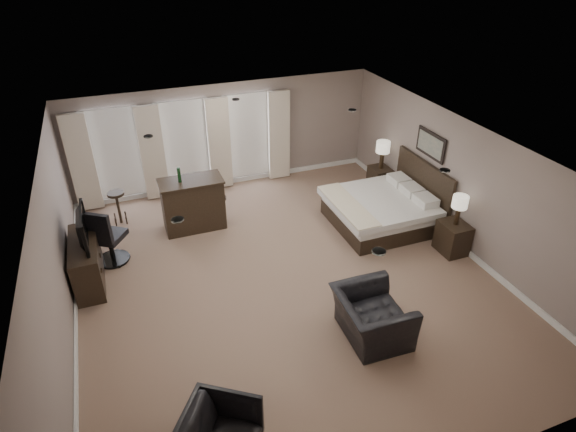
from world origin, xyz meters
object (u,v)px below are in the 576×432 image
object	(u,v)px
bar_counter	(193,204)
armchair_near	(372,310)
bed	(379,198)
nightstand_near	(453,238)
tv	(81,240)
lamp_far	(382,155)
bar_stool_left	(118,208)
bar_stool_right	(220,211)
nightstand_far	(380,179)
desk_chair	(108,235)
dresser	(87,262)
lamp_near	(458,210)

from	to	relation	value
bar_counter	armchair_near	bearing A→B (deg)	-65.19
armchair_near	bed	bearing A→B (deg)	-29.38
nightstand_near	tv	distance (m)	7.13
lamp_far	bar_stool_left	size ratio (longest dim) A/B	0.91
bar_counter	bar_stool_right	world-z (taller)	bar_counter
nightstand_far	tv	xyz separation A→B (m)	(-6.92, -1.32, 0.63)
nightstand_far	armchair_near	world-z (taller)	armchair_near
bar_counter	bar_stool_right	size ratio (longest dim) A/B	1.90
nightstand_far	bar_stool_left	bearing A→B (deg)	173.83
bed	desk_chair	world-z (taller)	bed
bar_stool_right	desk_chair	distance (m)	2.41
dresser	bar_stool_right	size ratio (longest dim) A/B	2.12
bar_stool_left	lamp_near	bearing A→B (deg)	-29.83
dresser	armchair_near	size ratio (longest dim) A/B	1.25
bed	desk_chair	distance (m)	5.64
bed	dresser	size ratio (longest dim) A/B	1.41
lamp_near	tv	bearing A→B (deg)	167.10
lamp_far	bed	bearing A→B (deg)	-121.54
nightstand_far	armchair_near	bearing A→B (deg)	-121.65
bar_counter	bar_stool_left	bearing A→B (deg)	153.00
desk_chair	tv	bearing A→B (deg)	85.03
nightstand_near	bar_stool_left	world-z (taller)	bar_stool_left
dresser	bar_counter	xyz separation A→B (m)	(2.22, 1.21, 0.15)
lamp_near	nightstand_near	bearing A→B (deg)	0.00
bar_counter	nightstand_near	bearing A→B (deg)	-30.72
tv	bar_stool_left	world-z (taller)	tv
bed	bar_stool_left	world-z (taller)	bed
dresser	tv	distance (m)	0.50
tv	bar_counter	bearing A→B (deg)	-61.35
lamp_far	tv	distance (m)	7.04
armchair_near	bar_stool_left	xyz separation A→B (m)	(-3.52, 5.08, -0.14)
lamp_far	nightstand_far	bearing A→B (deg)	0.00
bed	lamp_far	distance (m)	1.72
nightstand_far	dresser	size ratio (longest dim) A/B	0.41
bed	nightstand_far	world-z (taller)	bed
bar_stool_left	tv	bearing A→B (deg)	-109.09
lamp_far	desk_chair	distance (m)	6.54
dresser	bar_counter	size ratio (longest dim) A/B	1.12
tv	desk_chair	bearing A→B (deg)	-38.99
nightstand_far	bar_stool_left	xyz separation A→B (m)	(-6.23, 0.67, 0.08)
lamp_far	desk_chair	bearing A→B (deg)	-173.14
desk_chair	bar_stool_right	bearing A→B (deg)	-132.51
nightstand_near	armchair_near	xyz separation A→B (m)	(-2.72, -1.51, 0.20)
nightstand_near	lamp_far	bearing A→B (deg)	90.00
nightstand_near	bar_stool_left	xyz separation A→B (m)	(-6.23, 3.57, 0.06)
nightstand_far	bar_stool_right	bearing A→B (deg)	-176.93
desk_chair	bar_stool_left	bearing A→B (deg)	-65.94
tv	armchair_near	world-z (taller)	armchair_near
dresser	bar_stool_left	xyz separation A→B (m)	(0.69, 1.99, -0.05)
bed	tv	distance (m)	6.04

